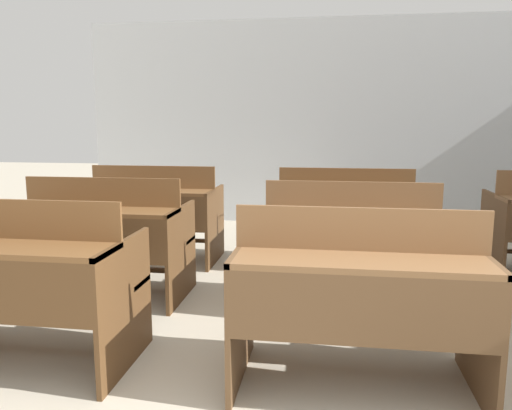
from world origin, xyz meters
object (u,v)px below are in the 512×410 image
(bench_front_center, at_px, (358,297))
(bench_third_center, at_px, (345,217))
(bench_second_left, at_px, (104,236))
(bench_second_center, at_px, (351,244))
(bench_third_left, at_px, (154,212))
(bench_front_left, at_px, (18,280))

(bench_front_center, distance_m, bench_third_center, 2.22)
(bench_second_left, bearing_deg, bench_second_center, 0.26)
(bench_third_left, xyz_separation_m, bench_third_center, (1.87, 0.01, 0.00))
(bench_front_left, relative_size, bench_second_left, 1.00)
(bench_second_left, bearing_deg, bench_third_center, 30.11)
(bench_front_left, height_order, bench_front_center, same)
(bench_front_center, height_order, bench_third_left, same)
(bench_second_left, distance_m, bench_third_center, 2.19)
(bench_third_left, distance_m, bench_third_center, 1.87)
(bench_front_center, height_order, bench_second_left, same)
(bench_front_left, height_order, bench_third_left, same)
(bench_second_center, bearing_deg, bench_third_center, 90.48)
(bench_front_center, height_order, bench_second_center, same)
(bench_front_left, distance_m, bench_second_center, 2.20)
(bench_second_center, bearing_deg, bench_front_left, -149.09)
(bench_front_left, relative_size, bench_front_center, 1.00)
(bench_third_left, height_order, bench_third_center, same)
(bench_front_left, xyz_separation_m, bench_front_center, (1.87, 0.00, 0.00))
(bench_front_center, relative_size, bench_second_left, 1.00)
(bench_second_center, bearing_deg, bench_front_center, -90.56)
(bench_second_left, bearing_deg, bench_front_left, -89.24)
(bench_front_center, bearing_deg, bench_front_left, -179.97)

